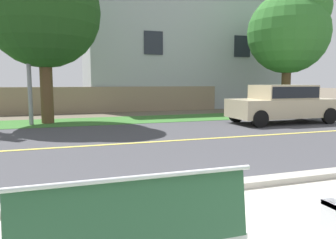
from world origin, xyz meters
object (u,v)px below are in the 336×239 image
shade_tree_far_left (47,2)px  shade_tree_left (291,27)px  streetlamp (26,10)px  car_beige_near (282,102)px

shade_tree_far_left → shade_tree_left: size_ratio=1.04×
streetlamp → shade_tree_left: size_ratio=1.11×
shade_tree_left → car_beige_near: bearing=-131.7°
car_beige_near → streetlamp: size_ratio=0.56×
streetlamp → shade_tree_far_left: (0.73, 0.07, 0.35)m
shade_tree_far_left → shade_tree_left: bearing=3.3°
car_beige_near → streetlamp: streetlamp is taller
shade_tree_left → streetlamp: bearing=-176.6°
car_beige_near → shade_tree_left: size_ratio=0.62×
car_beige_near → streetlamp: bearing=163.8°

